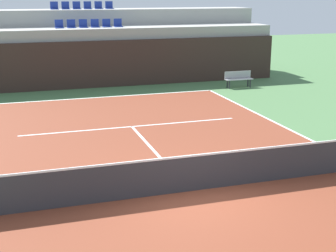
{
  "coord_description": "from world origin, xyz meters",
  "views": [
    {
      "loc": [
        -4.02,
        -10.76,
        4.93
      ],
      "look_at": [
        0.03,
        2.0,
        1.2
      ],
      "focal_mm": 51.85,
      "sensor_mm": 36.0,
      "label": 1
    }
  ],
  "objects": [
    {
      "name": "service_line_far",
      "position": [
        0.0,
        6.4,
        0.01
      ],
      "size": [
        8.26,
        0.1,
        0.0
      ],
      "primitive_type": "cube",
      "color": "white",
      "rests_on": "court_surface"
    },
    {
      "name": "seating_row_upper",
      "position": [
        0.0,
        18.42,
        4.05
      ],
      "size": [
        3.63,
        0.44,
        0.44
      ],
      "color": "navy",
      "rests_on": "stands_tier_upper"
    },
    {
      "name": "player_bench",
      "position": [
        7.21,
        12.29,
        0.51
      ],
      "size": [
        1.5,
        0.4,
        0.85
      ],
      "color": "#99999E",
      "rests_on": "ground_plane"
    },
    {
      "name": "ground_plane",
      "position": [
        0.0,
        0.0,
        0.0
      ],
      "size": [
        80.0,
        80.0,
        0.0
      ],
      "primitive_type": "plane",
      "color": "#477042"
    },
    {
      "name": "centre_service_line",
      "position": [
        0.0,
        3.2,
        0.01
      ],
      "size": [
        0.1,
        6.4,
        0.0
      ],
      "primitive_type": "cube",
      "color": "white",
      "rests_on": "court_surface"
    },
    {
      "name": "seating_row_lower",
      "position": [
        0.0,
        16.02,
        3.16
      ],
      "size": [
        3.63,
        0.44,
        0.44
      ],
      "color": "navy",
      "rests_on": "stands_tier_lower"
    },
    {
      "name": "tennis_net",
      "position": [
        0.0,
        0.0,
        0.51
      ],
      "size": [
        11.08,
        0.08,
        1.07
      ],
      "color": "black",
      "rests_on": "court_surface"
    },
    {
      "name": "court_surface",
      "position": [
        0.0,
        0.0,
        0.01
      ],
      "size": [
        11.0,
        24.0,
        0.01
      ],
      "primitive_type": "cube",
      "color": "brown",
      "rests_on": "ground_plane"
    },
    {
      "name": "back_wall",
      "position": [
        0.0,
        14.58,
        1.22
      ],
      "size": [
        20.58,
        0.3,
        2.44
      ],
      "primitive_type": "cube",
      "color": "#33231E",
      "rests_on": "ground_plane"
    },
    {
      "name": "stands_tier_lower",
      "position": [
        0.0,
        15.93,
        1.52
      ],
      "size": [
        20.58,
        2.4,
        3.04
      ],
      "primitive_type": "cube",
      "color": "#9E9E99",
      "rests_on": "ground_plane"
    },
    {
      "name": "stands_tier_upper",
      "position": [
        0.0,
        18.33,
        1.96
      ],
      "size": [
        20.58,
        2.4,
        3.92
      ],
      "primitive_type": "cube",
      "color": "#9E9E99",
      "rests_on": "ground_plane"
    },
    {
      "name": "baseline_far",
      "position": [
        0.0,
        11.95,
        0.01
      ],
      "size": [
        11.0,
        0.1,
        0.0
      ],
      "primitive_type": "cube",
      "color": "white",
      "rests_on": "court_surface"
    }
  ]
}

